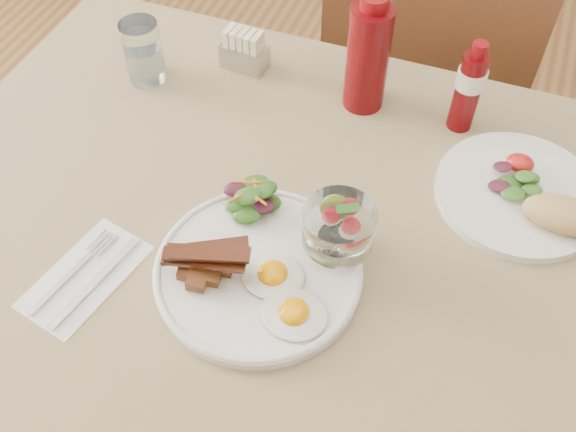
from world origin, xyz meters
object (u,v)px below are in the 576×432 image
main_plate (258,272)px  ketchup_bottle (368,56)px  fruit_cup (339,227)px  sugar_caddy (244,52)px  chair_far (424,86)px  water_glass (144,55)px  table (338,285)px  second_plate (530,197)px  hot_sauce_bottle (469,88)px

main_plate → ketchup_bottle: 0.39m
fruit_cup → sugar_caddy: size_ratio=1.17×
chair_far → water_glass: (-0.43, -0.43, 0.28)m
table → ketchup_bottle: bearing=101.2°
second_plate → hot_sauce_bottle: size_ratio=1.56×
second_plate → sugar_caddy: bearing=163.8°
sugar_caddy → main_plate: bearing=-60.1°
hot_sauce_bottle → ketchup_bottle: bearing=-179.2°
chair_far → ketchup_bottle: (-0.06, -0.36, 0.32)m
table → water_glass: 0.51m
table → fruit_cup: fruit_cup is taller
main_plate → second_plate: 0.41m
chair_far → hot_sauce_bottle: (0.10, -0.36, 0.30)m
chair_far → fruit_cup: size_ratio=9.59×
fruit_cup → sugar_caddy: 0.44m
main_plate → ketchup_bottle: size_ratio=1.39×
fruit_cup → sugar_caddy: (-0.28, 0.34, -0.04)m
ketchup_bottle → water_glass: ketchup_bottle is taller
hot_sauce_bottle → sugar_caddy: bearing=177.7°
chair_far → second_plate: (0.23, -0.49, 0.24)m
main_plate → chair_far: bearing=82.8°
second_plate → hot_sauce_bottle: 0.19m
ketchup_bottle → table: bearing=-78.8°
ketchup_bottle → hot_sauce_bottle: size_ratio=1.26×
fruit_cup → ketchup_bottle: (-0.06, 0.32, 0.02)m
second_plate → water_glass: bearing=174.8°
second_plate → chair_far: bearing=115.1°
ketchup_bottle → hot_sauce_bottle: bearing=0.8°
ketchup_bottle → water_glass: bearing=-169.2°
sugar_caddy → ketchup_bottle: bearing=0.1°
fruit_cup → water_glass: bearing=149.5°
fruit_cup → sugar_caddy: fruit_cup is taller
second_plate → water_glass: size_ratio=2.27×
fruit_cup → chair_far: bearing=89.6°
sugar_caddy → table: bearing=-44.2°
table → water_glass: water_glass is taller
chair_far → second_plate: chair_far is taller
hot_sauce_bottle → sugar_caddy: size_ratio=1.92×
second_plate → water_glass: 0.66m
chair_far → second_plate: bearing=-64.9°
water_glass → main_plate: bearing=-43.0°
fruit_cup → hot_sauce_bottle: bearing=71.7°
chair_far → sugar_caddy: bearing=-129.8°
second_plate → main_plate: bearing=-141.9°
chair_far → ketchup_bottle: bearing=-99.7°
table → sugar_caddy: sugar_caddy is taller
fruit_cup → ketchup_bottle: ketchup_bottle is taller
hot_sauce_bottle → water_glass: hot_sauce_bottle is taller
hot_sauce_bottle → sugar_caddy: hot_sauce_bottle is taller
ketchup_bottle → chair_far: bearing=80.3°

